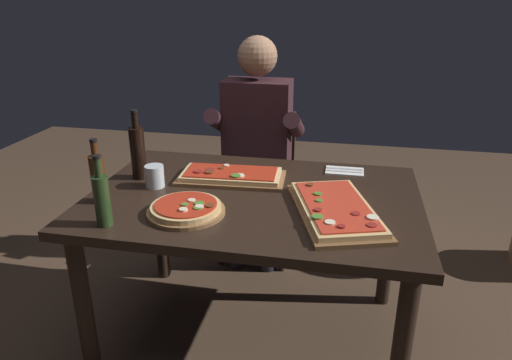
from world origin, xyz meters
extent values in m
plane|color=#4C3828|center=(0.00, 0.00, 0.00)|extent=(6.40, 6.40, 0.00)
cube|color=black|center=(0.00, 0.00, 0.72)|extent=(1.40, 0.96, 0.04)
cylinder|color=black|center=(-0.62, -0.40, 0.35)|extent=(0.07, 0.07, 0.70)
cylinder|color=black|center=(0.62, -0.40, 0.35)|extent=(0.07, 0.07, 0.70)
cylinder|color=black|center=(-0.62, 0.40, 0.35)|extent=(0.07, 0.07, 0.70)
cylinder|color=black|center=(0.62, 0.40, 0.35)|extent=(0.07, 0.07, 0.70)
cube|color=brown|center=(-0.14, 0.15, 0.75)|extent=(0.50, 0.26, 0.02)
cube|color=#E5C184|center=(-0.14, 0.15, 0.77)|extent=(0.46, 0.23, 0.02)
cube|color=#B72D19|center=(-0.14, 0.15, 0.78)|extent=(0.42, 0.21, 0.01)
cylinder|color=beige|center=(-0.18, 0.22, 0.78)|extent=(0.03, 0.03, 0.00)
cylinder|color=beige|center=(-0.08, 0.10, 0.79)|extent=(0.04, 0.04, 0.01)
cylinder|color=brown|center=(-0.23, 0.11, 0.79)|extent=(0.04, 0.04, 0.01)
cylinder|color=maroon|center=(-0.24, 0.15, 0.78)|extent=(0.04, 0.04, 0.00)
cylinder|color=brown|center=(-0.19, 0.18, 0.78)|extent=(0.03, 0.03, 0.00)
cylinder|color=maroon|center=(-0.28, 0.11, 0.79)|extent=(0.04, 0.04, 0.01)
cylinder|color=#4C7F2D|center=(-0.10, 0.09, 0.79)|extent=(0.04, 0.04, 0.01)
cube|color=brown|center=(0.35, -0.11, 0.75)|extent=(0.44, 0.61, 0.02)
cube|color=#DBB270|center=(0.35, -0.11, 0.77)|extent=(0.40, 0.56, 0.02)
cube|color=red|center=(0.35, -0.11, 0.78)|extent=(0.36, 0.51, 0.01)
cylinder|color=beige|center=(0.34, -0.28, 0.78)|extent=(0.04, 0.04, 0.00)
cylinder|color=maroon|center=(0.38, -0.30, 0.79)|extent=(0.03, 0.03, 0.01)
cylinder|color=maroon|center=(0.48, -0.27, 0.78)|extent=(0.04, 0.04, 0.00)
cylinder|color=brown|center=(0.23, 0.05, 0.79)|extent=(0.03, 0.03, 0.01)
cylinder|color=maroon|center=(0.29, -0.19, 0.79)|extent=(0.03, 0.03, 0.01)
cylinder|color=#4C7F2D|center=(0.28, -0.10, 0.78)|extent=(0.03, 0.03, 0.00)
cylinder|color=beige|center=(0.49, -0.21, 0.79)|extent=(0.04, 0.04, 0.01)
cylinder|color=#4C7F2D|center=(0.27, -0.03, 0.79)|extent=(0.03, 0.03, 0.01)
cylinder|color=maroon|center=(0.43, -0.19, 0.78)|extent=(0.03, 0.03, 0.00)
cylinder|color=#4C7F2D|center=(0.29, -0.24, 0.78)|extent=(0.04, 0.04, 0.01)
cylinder|color=brown|center=(-0.22, -0.23, 0.75)|extent=(0.31, 0.31, 0.02)
cylinder|color=#DBB270|center=(-0.22, -0.23, 0.77)|extent=(0.28, 0.28, 0.02)
cylinder|color=#B72D19|center=(-0.22, -0.23, 0.78)|extent=(0.24, 0.24, 0.01)
cylinder|color=#4C7F2D|center=(-0.17, -0.22, 0.78)|extent=(0.04, 0.04, 0.00)
cylinder|color=#4C7F2D|center=(-0.22, -0.24, 0.78)|extent=(0.03, 0.03, 0.00)
cylinder|color=beige|center=(-0.21, -0.29, 0.79)|extent=(0.03, 0.03, 0.01)
cylinder|color=brown|center=(-0.12, -0.23, 0.78)|extent=(0.04, 0.04, 0.01)
cylinder|color=#4C7F2D|center=(-0.16, -0.26, 0.78)|extent=(0.03, 0.03, 0.00)
cylinder|color=beige|center=(-0.16, -0.25, 0.78)|extent=(0.03, 0.03, 0.01)
cylinder|color=beige|center=(-0.21, -0.19, 0.78)|extent=(0.03, 0.03, 0.00)
cylinder|color=black|center=(-0.56, 0.09, 0.86)|extent=(0.07, 0.07, 0.24)
cylinder|color=black|center=(-0.56, 0.09, 1.02)|extent=(0.03, 0.03, 0.07)
cylinder|color=black|center=(-0.56, 0.09, 1.06)|extent=(0.03, 0.03, 0.01)
cylinder|color=#47230F|center=(-0.61, -0.19, 0.84)|extent=(0.06, 0.06, 0.20)
cylinder|color=#47230F|center=(-0.61, -0.19, 0.97)|extent=(0.03, 0.03, 0.06)
cylinder|color=black|center=(-0.61, -0.19, 1.00)|extent=(0.03, 0.03, 0.01)
cylinder|color=#233819|center=(-0.49, -0.38, 0.84)|extent=(0.06, 0.06, 0.19)
cylinder|color=#233819|center=(-0.49, -0.38, 0.97)|extent=(0.03, 0.03, 0.07)
cylinder|color=black|center=(-0.49, -0.38, 1.01)|extent=(0.03, 0.03, 0.01)
cylinder|color=silver|center=(-0.45, 0.01, 0.79)|extent=(0.08, 0.08, 0.10)
cube|color=white|center=(0.37, 0.36, 0.74)|extent=(0.18, 0.11, 0.01)
cube|color=silver|center=(0.37, 0.34, 0.75)|extent=(0.17, 0.01, 0.00)
cube|color=silver|center=(0.37, 0.38, 0.75)|extent=(0.17, 0.01, 0.00)
cube|color=#3D2B1E|center=(-0.14, 0.78, 0.43)|extent=(0.44, 0.44, 0.04)
cube|color=#3D2B1E|center=(-0.14, 0.98, 0.66)|extent=(0.40, 0.04, 0.42)
cylinder|color=#3D2B1E|center=(-0.33, 0.59, 0.21)|extent=(0.04, 0.04, 0.41)
cylinder|color=#3D2B1E|center=(0.05, 0.59, 0.21)|extent=(0.04, 0.04, 0.41)
cylinder|color=#3D2B1E|center=(-0.33, 0.97, 0.21)|extent=(0.04, 0.04, 0.41)
cylinder|color=#3D2B1E|center=(0.05, 0.97, 0.21)|extent=(0.04, 0.04, 0.41)
cylinder|color=#23232D|center=(-0.24, 0.60, 0.23)|extent=(0.11, 0.11, 0.45)
cylinder|color=#23232D|center=(-0.04, 0.60, 0.23)|extent=(0.11, 0.11, 0.45)
cube|color=#23232D|center=(-0.14, 0.68, 0.51)|extent=(0.34, 0.40, 0.12)
cube|color=#381E23|center=(-0.14, 0.78, 0.83)|extent=(0.38, 0.22, 0.52)
sphere|color=#A37556|center=(-0.14, 0.78, 1.22)|extent=(0.22, 0.22, 0.22)
cylinder|color=#381E23|center=(-0.36, 0.73, 0.86)|extent=(0.09, 0.31, 0.21)
cylinder|color=#381E23|center=(0.08, 0.73, 0.86)|extent=(0.09, 0.31, 0.21)
camera|label=1|loc=(0.38, -1.80, 1.55)|focal=32.99mm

